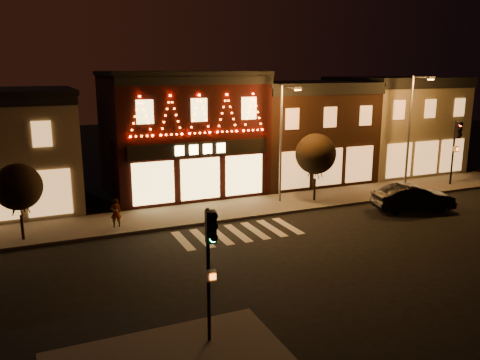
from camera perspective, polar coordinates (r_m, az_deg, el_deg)
ground at (r=22.31m, az=3.86°, el=-9.33°), size 120.00×120.00×0.00m
sidewalk_far at (r=29.93m, az=0.23°, el=-3.31°), size 44.00×4.00×0.15m
building_pulp at (r=33.94m, az=-6.97°, el=5.59°), size 10.20×8.34×8.30m
building_right_a at (r=37.80m, az=7.03°, el=5.71°), size 9.20×8.28×7.50m
building_right_b at (r=43.03m, az=17.49°, el=6.28°), size 9.20×8.28×7.80m
traffic_signal_near at (r=14.59m, az=-3.54°, el=-8.24°), size 0.33×0.45×4.29m
traffic_signal_far at (r=38.36m, az=24.05°, el=4.34°), size 0.36×0.52×4.64m
streetlamp_mid at (r=30.39m, az=5.09°, el=5.31°), size 0.59×1.68×7.32m
streetlamp_right at (r=35.73m, az=19.57°, el=6.28°), size 0.49×1.79×7.87m
tree_left at (r=25.93m, az=-24.61°, el=-0.74°), size 2.30×2.30×3.84m
tree_right at (r=31.18m, az=8.89°, el=3.05°), size 2.59×2.59×4.33m
dark_sedan at (r=31.29m, az=19.67°, el=-1.98°), size 5.12×2.84×1.60m
pedestrian at (r=26.84m, az=-14.39°, el=-3.73°), size 0.58×0.39×1.57m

